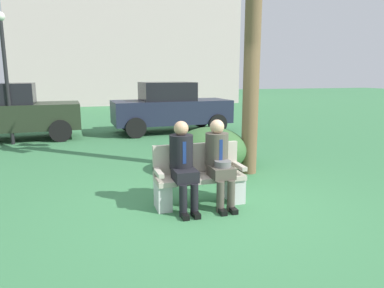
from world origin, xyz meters
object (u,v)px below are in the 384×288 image
parked_car_near (9,112)px  parked_car_far (171,108)px  seated_man_right (219,158)px  shrub_near_bench (232,150)px  seated_man_left (183,161)px  street_lamp (5,65)px  shrub_mid_lawn (210,150)px  building_backdrop (124,7)px  park_bench (199,178)px

parked_car_near → parked_car_far: size_ratio=1.00×
seated_man_right → shrub_near_bench: 2.59m
seated_man_left → street_lamp: bearing=118.7°
shrub_mid_lawn → building_backdrop: size_ratio=0.10×
shrub_near_bench → shrub_mid_lawn: size_ratio=0.65×
shrub_near_bench → shrub_mid_lawn: 0.93m
seated_man_left → parked_car_near: parked_car_near is taller
street_lamp → building_backdrop: bearing=72.5°
parked_car_near → building_backdrop: building_backdrop is taller
building_backdrop → street_lamp: bearing=-107.5°
park_bench → parked_car_far: parked_car_far is taller
seated_man_left → building_backdrop: 23.01m
shrub_near_bench → street_lamp: size_ratio=0.27×
seated_man_left → seated_man_right: bearing=-0.6°
seated_man_left → building_backdrop: building_backdrop is taller
shrub_mid_lawn → parked_car_far: bearing=85.2°
parked_car_far → street_lamp: size_ratio=1.12×
shrub_mid_lawn → parked_car_near: bearing=131.7°
seated_man_right → shrub_mid_lawn: (0.48, 1.69, -0.25)m
park_bench → building_backdrop: 22.96m
seated_man_right → parked_car_far: bearing=82.4°
park_bench → seated_man_right: seated_man_right is taller
parked_car_near → street_lamp: bearing=-77.0°
shrub_near_bench → parked_car_near: 6.86m
shrub_near_bench → parked_car_near: parked_car_near is taller
parked_car_near → street_lamp: (0.16, -0.71, 1.34)m
seated_man_left → parked_car_far: parked_car_far is taller
parked_car_near → building_backdrop: bearing=71.2°
seated_man_left → parked_car_near: bearing=117.2°
seated_man_right → parked_car_near: parked_car_near is taller
shrub_near_bench → shrub_mid_lawn: (-0.71, -0.58, 0.16)m
street_lamp → building_backdrop: building_backdrop is taller
park_bench → seated_man_right: 0.43m
parked_car_far → street_lamp: bearing=-170.5°
park_bench → seated_man_left: size_ratio=1.04×
seated_man_left → shrub_mid_lawn: (1.02, 1.69, -0.26)m
shrub_near_bench → building_backdrop: (0.04, 19.87, 6.48)m
seated_man_left → shrub_near_bench: size_ratio=1.35×
parked_car_far → building_backdrop: (0.32, 15.33, 5.93)m
seated_man_left → seated_man_right: (0.55, -0.01, -0.00)m
seated_man_left → shrub_near_bench: seated_man_left is taller
shrub_mid_lawn → parked_car_near: 6.75m
shrub_mid_lawn → parked_car_far: (0.43, 5.11, 0.38)m
parked_car_far → parked_car_near: bearing=-179.1°
seated_man_left → street_lamp: (-3.29, 6.01, 1.46)m
park_bench → parked_car_near: size_ratio=0.33×
parked_car_far → seated_man_left: bearing=-102.1°
shrub_mid_lawn → street_lamp: street_lamp is taller
seated_man_right → shrub_mid_lawn: 1.78m
seated_man_left → shrub_mid_lawn: 1.99m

